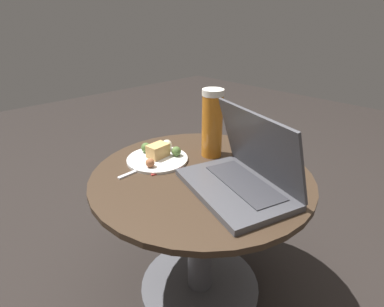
# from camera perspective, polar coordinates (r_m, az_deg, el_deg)

# --- Properties ---
(ground_plane) EXTENTS (6.00, 6.00, 0.00)m
(ground_plane) POSITION_cam_1_polar(r_m,az_deg,el_deg) (1.23, 1.48, -23.79)
(ground_plane) COLOR black
(table) EXTENTS (0.68, 0.68, 0.48)m
(table) POSITION_cam_1_polar(r_m,az_deg,el_deg) (1.01, 1.68, -11.47)
(table) COLOR #515156
(table) RESTS_ON ground_plane
(napkin) EXTENTS (0.17, 0.15, 0.00)m
(napkin) POSITION_cam_1_polar(r_m,az_deg,el_deg) (0.99, -6.10, -1.70)
(napkin) COLOR #B7332D
(napkin) RESTS_ON table
(laptop) EXTENTS (0.37, 0.30, 0.22)m
(laptop) POSITION_cam_1_polar(r_m,az_deg,el_deg) (0.83, 9.62, -3.93)
(laptop) COLOR #47474C
(laptop) RESTS_ON table
(beer_glass) EXTENTS (0.07, 0.07, 0.23)m
(beer_glass) POSITION_cam_1_polar(r_m,az_deg,el_deg) (1.00, 3.87, 5.73)
(beer_glass) COLOR #C6701E
(beer_glass) RESTS_ON table
(snack_plate) EXTENTS (0.20, 0.20, 0.05)m
(snack_plate) POSITION_cam_1_polar(r_m,az_deg,el_deg) (1.01, -6.43, -0.32)
(snack_plate) COLOR silver
(snack_plate) RESTS_ON table
(fork) EXTENTS (0.03, 0.16, 0.01)m
(fork) POSITION_cam_1_polar(r_m,az_deg,el_deg) (0.96, -9.16, -2.72)
(fork) COLOR silver
(fork) RESTS_ON table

